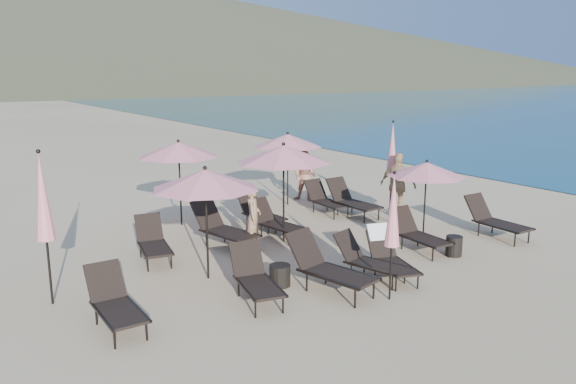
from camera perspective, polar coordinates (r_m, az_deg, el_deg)
ground at (r=12.49m, az=11.41°, el=-7.47°), size 800.00×800.00×0.00m
volcanic_headland at (r=321.61m, az=-20.82°, el=15.57°), size 690.00×690.00×55.00m
lounger_0 at (r=9.84m, az=-17.18°, el=-10.62°), size 0.65×1.63×0.93m
lounger_1 at (r=10.47m, az=-3.34°, el=-8.64°), size 0.96×1.71×0.93m
lounger_2 at (r=11.77m, az=10.23°, el=-6.28°), size 1.01×1.64×0.97m
lounger_3 at (r=11.60m, az=8.12°, el=-6.74°), size 0.96×1.64×0.88m
lounger_4 at (r=13.54m, az=13.05°, el=-4.04°), size 0.72×1.66×0.93m
lounger_5 at (r=15.18m, az=20.28°, el=-2.61°), size 0.72×1.75×0.99m
lounger_6 at (r=12.93m, az=-13.56°, el=-4.90°), size 0.91×1.67×0.91m
lounger_7 at (r=13.54m, az=-6.64°, el=-3.55°), size 1.09×1.94×1.05m
lounger_8 at (r=14.23m, az=-1.33°, el=-2.95°), size 0.86×1.67×0.91m
lounger_9 at (r=15.17m, az=-2.90°, el=-1.99°), size 0.71×1.63×0.92m
lounger_10 at (r=16.63m, az=3.82°, el=-0.71°), size 0.65×1.62×0.92m
lounger_11 at (r=16.39m, az=6.47°, el=-0.78°), size 0.73×1.80×1.02m
lounger_12 at (r=10.85m, az=4.07°, el=-7.54°), size 1.08×1.95×1.06m
umbrella_open_0 at (r=11.17m, az=-8.40°, el=1.28°), size 2.17×2.17×2.33m
umbrella_open_1 at (r=13.49m, az=-0.46°, el=3.88°), size 2.31×2.31×2.48m
umbrella_open_2 at (r=14.00m, az=13.90°, el=2.24°), size 1.91×1.91×2.05m
umbrella_open_3 at (r=15.31m, az=-11.06°, el=4.25°), size 2.19×2.19×2.36m
umbrella_open_4 at (r=17.39m, az=-0.04°, el=5.26°), size 2.14×2.14×2.30m
umbrella_closed_0 at (r=10.25m, az=10.62°, el=-1.94°), size 0.28×0.28×2.43m
umbrella_closed_1 at (r=16.73m, az=10.54°, el=4.33°), size 0.32×0.32×2.74m
umbrella_closed_2 at (r=10.71m, az=-23.66°, el=-0.58°), size 0.33×0.33×2.85m
side_table_0 at (r=11.17m, az=-0.83°, el=-8.47°), size 0.42×0.42×0.43m
side_table_1 at (r=13.44m, az=16.51°, el=-5.28°), size 0.37×0.37×0.46m
beachgoer_a at (r=13.29m, az=-3.56°, el=-2.58°), size 0.63×0.66×1.53m
beachgoer_b at (r=18.10m, az=1.74°, el=1.64°), size 0.95×1.00×1.64m
beachgoer_c at (r=16.42m, az=11.13°, el=0.71°), size 0.80×1.19×1.87m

